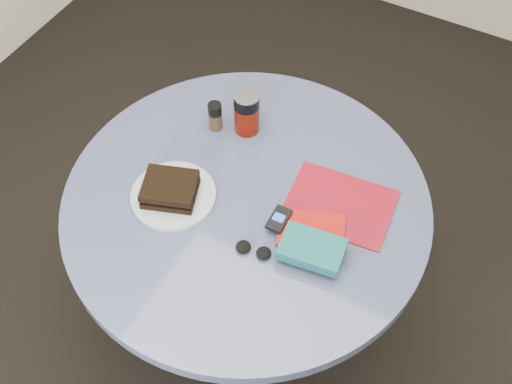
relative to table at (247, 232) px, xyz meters
The scene contains 11 objects.
ground 0.59m from the table, ahead, with size 4.00×4.00×0.00m, color black.
table is the anchor object (origin of this frame).
plate 0.26m from the table, 153.26° to the right, with size 0.23×0.23×0.01m, color silver.
sandwich 0.29m from the table, 152.52° to the right, with size 0.17×0.16×0.05m.
soda_can 0.35m from the table, 118.49° to the left, with size 0.09×0.09×0.14m.
pepper_grinder 0.35m from the table, 137.62° to the left, with size 0.05×0.05×0.09m.
magazine 0.30m from the table, 23.57° to the left, with size 0.28×0.21×0.00m, color maroon.
red_book 0.27m from the table, ahead, with size 0.17×0.11×0.01m, color #AD110D.
novel 0.32m from the table, 19.02° to the right, with size 0.16×0.10×0.03m, color #13555B.
mp3_player 0.22m from the table, 15.99° to the right, with size 0.05×0.08×0.01m.
headphones 0.24m from the table, 54.82° to the right, with size 0.10×0.05×0.02m.
Camera 1 is at (0.51, -0.89, 2.15)m, focal length 45.00 mm.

